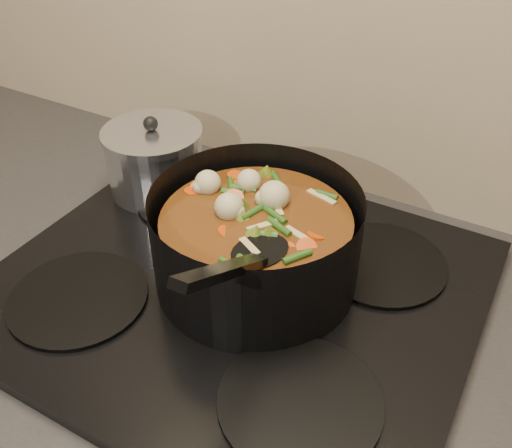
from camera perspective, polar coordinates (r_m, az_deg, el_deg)
The scene contains 3 objects.
stovetop at distance 0.78m, azimuth -2.06°, elevation -6.22°, with size 0.62×0.54×0.03m.
stockpot at distance 0.74m, azimuth -0.00°, elevation -1.91°, with size 0.31×0.38×0.20m.
saucepan at distance 0.94m, azimuth -10.07°, elevation 6.34°, with size 0.16×0.16×0.13m.
Camera 1 is at (0.30, 1.45, 1.46)m, focal length 40.00 mm.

